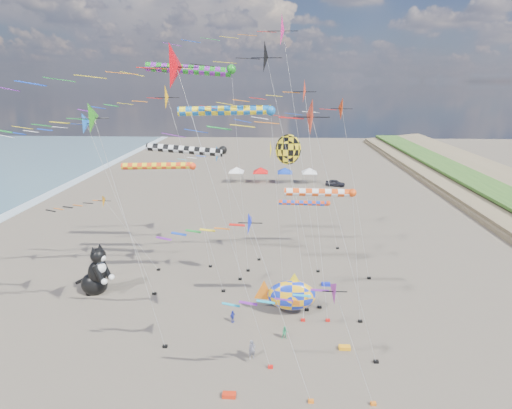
{
  "coord_description": "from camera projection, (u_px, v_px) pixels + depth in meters",
  "views": [
    {
      "loc": [
        1.94,
        -20.43,
        20.14
      ],
      "look_at": [
        0.37,
        12.0,
        10.12
      ],
      "focal_mm": 28.0,
      "sensor_mm": 36.0,
      "label": 1
    }
  ],
  "objects": [
    {
      "name": "delta_kite_11",
      "position": [
        260.0,
        61.0,
        30.89
      ],
      "size": [
        15.21,
        2.63,
        23.27
      ],
      "color": "black",
      "rests_on": "ground"
    },
    {
      "name": "person_adult",
      "position": [
        252.0,
        350.0,
        30.1
      ],
      "size": [
        0.68,
        0.59,
        1.56
      ],
      "primitive_type": "imported",
      "rotation": [
        0.0,
        0.0,
        0.47
      ],
      "color": "gray",
      "rests_on": "ground"
    },
    {
      "name": "kite_bag_0",
      "position": [
        345.0,
        348.0,
        31.32
      ],
      "size": [
        0.9,
        0.44,
        0.3
      ],
      "primitive_type": "cube",
      "color": "#FFA415",
      "rests_on": "ground"
    },
    {
      "name": "delta_kite_10",
      "position": [
        341.0,
        112.0,
        37.57
      ],
      "size": [
        12.38,
        2.29,
        18.9
      ],
      "color": "red",
      "rests_on": "ground"
    },
    {
      "name": "fish_inflatable",
      "position": [
        291.0,
        295.0,
        35.47
      ],
      "size": [
        5.79,
        2.23,
        4.16
      ],
      "color": "#132DBD",
      "rests_on": "ground"
    },
    {
      "name": "angelfish_kite",
      "position": [
        286.0,
        151.0,
        34.38
      ],
      "size": [
        3.74,
        3.02,
        15.86
      ],
      "color": "yellow",
      "rests_on": "ground"
    },
    {
      "name": "child_blue",
      "position": [
        233.0,
        317.0,
        34.72
      ],
      "size": [
        0.6,
        0.7,
        1.13
      ],
      "primitive_type": "imported",
      "rotation": [
        0.0,
        0.0,
        0.98
      ],
      "color": "#2937BB",
      "rests_on": "ground"
    },
    {
      "name": "tent_row",
      "position": [
        273.0,
        168.0,
        81.79
      ],
      "size": [
        19.2,
        4.2,
        3.8
      ],
      "color": "white",
      "rests_on": "ground"
    },
    {
      "name": "windsock_3",
      "position": [
        161.0,
        166.0,
        42.05
      ],
      "size": [
        9.21,
        0.75,
        12.01
      ],
      "color": "#F93D15",
      "rests_on": "ground"
    },
    {
      "name": "kite_bag_2",
      "position": [
        326.0,
        284.0,
        41.11
      ],
      "size": [
        0.9,
        0.44,
        0.3
      ],
      "primitive_type": "cube",
      "color": "#1424C8",
      "rests_on": "ground"
    },
    {
      "name": "windsock_2",
      "position": [
        194.0,
        70.0,
        38.25
      ],
      "size": [
        9.85,
        0.91,
        21.7
      ],
      "color": "#18851C",
      "rests_on": "ground"
    },
    {
      "name": "windsock_5",
      "position": [
        306.0,
        203.0,
        48.58
      ],
      "size": [
        7.67,
        0.63,
        6.32
      ],
      "color": "#E73F10",
      "rests_on": "ground"
    },
    {
      "name": "delta_kite_2",
      "position": [
        245.0,
        236.0,
        22.94
      ],
      "size": [
        8.8,
        1.64,
        12.84
      ],
      "color": "#1023D3",
      "rests_on": "ground"
    },
    {
      "name": "delta_kite_8",
      "position": [
        179.0,
        70.0,
        23.43
      ],
      "size": [
        15.44,
        2.82,
        22.44
      ],
      "color": "red",
      "rests_on": "ground"
    },
    {
      "name": "delta_kite_0",
      "position": [
        81.0,
        122.0,
        26.59
      ],
      "size": [
        11.64,
        2.29,
        19.02
      ],
      "color": "#278F1C",
      "rests_on": "ground"
    },
    {
      "name": "delta_kite_9",
      "position": [
        285.0,
        96.0,
        29.58
      ],
      "size": [
        10.65,
        1.97,
        20.45
      ],
      "color": "red",
      "rests_on": "ground"
    },
    {
      "name": "windsock_0",
      "position": [
        189.0,
        150.0,
        38.5
      ],
      "size": [
        9.13,
        0.81,
        14.24
      ],
      "color": "black",
      "rests_on": "ground"
    },
    {
      "name": "cat_inflatable",
      "position": [
        95.0,
        269.0,
        39.0
      ],
      "size": [
        4.33,
        3.18,
        5.26
      ],
      "primitive_type": null,
      "rotation": [
        0.0,
        0.0,
        -0.35
      ],
      "color": "black",
      "rests_on": "ground"
    },
    {
      "name": "delta_kite_12",
      "position": [
        312.0,
        119.0,
        24.83
      ],
      "size": [
        13.4,
        2.44,
        19.41
      ],
      "color": "red",
      "rests_on": "ground"
    },
    {
      "name": "delta_kite_1",
      "position": [
        276.0,
        31.0,
        37.03
      ],
      "size": [
        15.55,
        3.25,
        26.47
      ],
      "color": "#DA1F74",
      "rests_on": "ground"
    },
    {
      "name": "delta_kite_3",
      "position": [
        221.0,
        157.0,
        43.59
      ],
      "size": [
        9.87,
        2.11,
        13.55
      ],
      "color": "#1968B5",
      "rests_on": "ground"
    },
    {
      "name": "parked_car",
      "position": [
        335.0,
        183.0,
        80.04
      ],
      "size": [
        4.13,
        2.57,
        1.31
      ],
      "primitive_type": "imported",
      "rotation": [
        0.0,
        0.0,
        1.29
      ],
      "color": "#26262D",
      "rests_on": "ground"
    },
    {
      "name": "kite_bag_1",
      "position": [
        229.0,
        395.0,
        26.58
      ],
      "size": [
        0.9,
        0.44,
        0.3
      ],
      "primitive_type": "cube",
      "color": "red",
      "rests_on": "ground"
    },
    {
      "name": "delta_kite_5",
      "position": [
        105.0,
        202.0,
        42.36
      ],
      "size": [
        9.9,
        1.55,
        9.16
      ],
      "color": "orange",
      "rests_on": "ground"
    },
    {
      "name": "delta_kite_6",
      "position": [
        161.0,
        100.0,
        34.67
      ],
      "size": [
        12.04,
        2.34,
        20.07
      ],
      "color": "#FFA80B",
      "rests_on": "ground"
    },
    {
      "name": "delta_kite_7",
      "position": [
        89.0,
        126.0,
        34.8
      ],
      "size": [
        10.94,
        1.98,
        17.76
      ],
      "color": "blue",
      "rests_on": "ground"
    },
    {
      "name": "child_green",
      "position": [
        285.0,
        333.0,
        32.47
      ],
      "size": [
        0.64,
        0.54,
        1.16
      ],
      "primitive_type": "imported",
      "rotation": [
        0.0,
        0.0,
        0.18
      ],
      "color": "#29915C",
      "rests_on": "ground"
    },
    {
      "name": "windsock_1",
      "position": [
        230.0,
        112.0,
        31.92
      ],
      "size": [
        9.1,
        0.78,
        18.31
      ],
      "color": "blue",
      "rests_on": "ground"
    },
    {
      "name": "delta_kite_4",
      "position": [
        323.0,
        299.0,
        23.86
      ],
      "size": [
        8.8,
        1.66,
        8.96
      ],
      "color": "purple",
      "rests_on": "ground"
    },
    {
      "name": "windsock_4",
      "position": [
        323.0,
        194.0,
        31.62
      ],
      "size": [
        7.07,
        0.66,
        12.07
      ],
      "color": "#E84810",
      "rests_on": "ground"
    }
  ]
}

